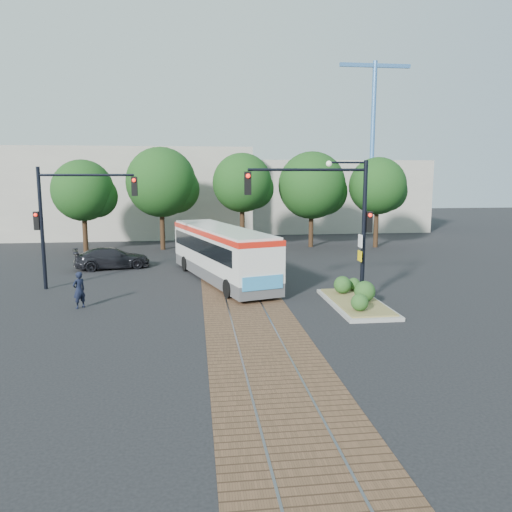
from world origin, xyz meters
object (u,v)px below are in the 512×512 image
Objects in this scene: signal_pole_main at (336,210)px; parked_car at (112,258)px; signal_pole_left at (65,211)px; officer at (79,290)px; traffic_island at (356,297)px; city_bus at (221,251)px.

signal_pole_main is 1.35× the size of parked_car.
signal_pole_main is at bearing -21.45° from signal_pole_left.
signal_pole_left reaches higher than officer.
signal_pole_main is 15.30m from parked_car.
signal_pole_left is 6.31m from parked_car.
traffic_island is at bearing -143.96° from parked_car.
signal_pole_left is 1.35× the size of parked_car.
city_bus is at bearing 173.08° from officer.
traffic_island is at bearing -63.36° from city_bus.
signal_pole_left is 3.81× the size of officer.
city_bus is at bearing 133.24° from traffic_island.
city_bus is at bearing -137.37° from parked_car.
signal_pole_left reaches higher than traffic_island.
signal_pole_main reaches higher than city_bus.
city_bus is at bearing 7.34° from signal_pole_left.
signal_pole_left is (-7.66, -0.99, 2.28)m from city_bus.
traffic_island is 0.87× the size of signal_pole_left.
traffic_island is 0.87× the size of signal_pole_main.
city_bus reaches higher than officer.
signal_pole_left reaches higher than parked_car.
officer is at bearing 175.48° from signal_pole_main.
traffic_island is 11.88m from officer.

